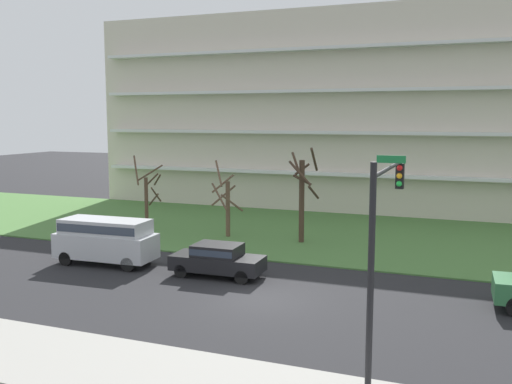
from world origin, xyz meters
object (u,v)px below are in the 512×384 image
Objects in this scene: tree_far_left at (148,197)px; traffic_signal_mast at (384,223)px; sedan_black_near_left at (218,259)px; tree_center at (303,194)px; van_silver_center_right at (106,238)px; tree_left at (226,203)px.

tree_far_left is 22.64m from traffic_signal_mast.
traffic_signal_mast is (17.22, -14.57, 2.00)m from tree_far_left.
traffic_signal_mast reaches higher than sedan_black_near_left.
tree_center is 1.31× the size of sedan_black_near_left.
van_silver_center_right is at bearing -133.78° from tree_center.
tree_far_left reaches higher than van_silver_center_right.
tree_left is 0.92× the size of van_silver_center_right.
tree_left is 19.70m from traffic_signal_mast.
traffic_signal_mast reaches higher than tree_center.
tree_center is (10.13, 0.90, 0.58)m from tree_far_left.
tree_far_left reaches higher than tree_left.
tree_far_left is 1.05× the size of tree_left.
traffic_signal_mast is at bearing 152.57° from van_silver_center_right.
van_silver_center_right is (-6.33, -0.00, 0.52)m from sedan_black_near_left.
tree_left is 9.04m from sedan_black_near_left.
sedan_black_near_left is at bearing 177.72° from van_silver_center_right.
tree_left is 5.03m from tree_center.
tree_center is at bearing 114.62° from traffic_signal_mast.
tree_far_left is 0.97× the size of van_silver_center_right.
tree_far_left is 10.18m from tree_center.
tree_center is 8.81m from sedan_black_near_left.
traffic_signal_mast is at bearing -51.98° from tree_left.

